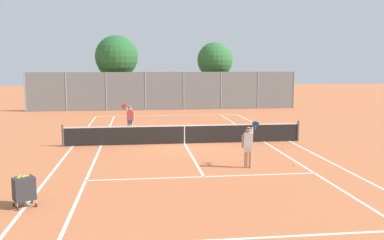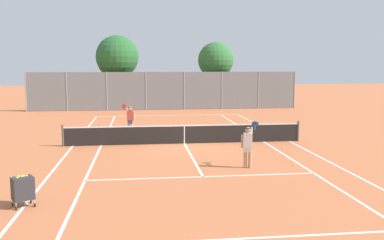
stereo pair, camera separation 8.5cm
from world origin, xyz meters
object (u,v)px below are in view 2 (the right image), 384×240
(ball_cart, at_px, (23,188))
(tree_behind_right, at_px, (216,61))
(tennis_net, at_px, (184,134))
(player_far_left, at_px, (130,118))
(loose_tennis_ball_1, at_px, (227,128))
(tree_behind_left, at_px, (116,58))
(loose_tennis_ball_2, at_px, (294,165))
(loose_tennis_ball_0, at_px, (283,148))
(player_near_side, at_px, (248,144))

(ball_cart, distance_m, tree_behind_right, 29.48)
(tennis_net, relative_size, player_far_left, 6.76)
(loose_tennis_ball_1, bearing_deg, tree_behind_left, 119.21)
(tennis_net, height_order, ball_cart, tennis_net)
(tennis_net, bearing_deg, loose_tennis_ball_1, 56.22)
(player_far_left, relative_size, loose_tennis_ball_1, 26.88)
(tree_behind_left, bearing_deg, loose_tennis_ball_2, -70.93)
(tree_behind_right, bearing_deg, loose_tennis_ball_2, -92.71)
(loose_tennis_ball_0, bearing_deg, player_far_left, 145.68)
(player_near_side, distance_m, loose_tennis_ball_1, 10.21)
(tree_behind_left, bearing_deg, tree_behind_right, 1.30)
(ball_cart, relative_size, loose_tennis_ball_0, 14.58)
(ball_cart, xyz_separation_m, player_far_left, (2.75, 12.13, 0.39))
(tennis_net, height_order, tree_behind_right, tree_behind_right)
(player_near_side, xyz_separation_m, loose_tennis_ball_0, (2.63, 3.50, -0.89))
(player_far_left, height_order, tree_behind_right, tree_behind_right)
(player_near_side, bearing_deg, player_far_left, 118.86)
(loose_tennis_ball_1, bearing_deg, tree_behind_right, 82.80)
(ball_cart, relative_size, player_far_left, 0.54)
(player_far_left, bearing_deg, player_near_side, -61.14)
(ball_cart, height_order, player_far_left, player_far_left)
(loose_tennis_ball_0, relative_size, tree_behind_right, 0.01)
(ball_cart, xyz_separation_m, loose_tennis_ball_0, (10.05, 7.15, -0.50))
(loose_tennis_ball_0, xyz_separation_m, tree_behind_right, (0.39, 20.17, 4.22))
(loose_tennis_ball_0, bearing_deg, loose_tennis_ball_1, 101.41)
(tree_behind_left, distance_m, tree_behind_right, 9.20)
(tennis_net, bearing_deg, loose_tennis_ball_2, -53.79)
(loose_tennis_ball_2, relative_size, tree_behind_right, 0.01)
(loose_tennis_ball_2, bearing_deg, loose_tennis_ball_1, 93.44)
(tennis_net, xyz_separation_m, tree_behind_left, (-4.27, 18.17, 3.98))
(player_far_left, bearing_deg, tree_behind_right, 63.15)
(tennis_net, relative_size, loose_tennis_ball_0, 181.82)
(player_near_side, distance_m, tree_behind_left, 24.52)
(player_far_left, height_order, tree_behind_left, tree_behind_left)
(player_near_side, bearing_deg, ball_cart, -153.82)
(loose_tennis_ball_1, distance_m, loose_tennis_ball_2, 10.01)
(loose_tennis_ball_0, bearing_deg, loose_tennis_ball_2, -102.08)
(player_near_side, height_order, tree_behind_right, tree_behind_right)
(ball_cart, bearing_deg, player_far_left, 77.24)
(tennis_net, xyz_separation_m, loose_tennis_ball_2, (3.81, -5.20, -0.48))
(tennis_net, distance_m, loose_tennis_ball_1, 5.79)
(ball_cart, bearing_deg, tree_behind_right, 69.10)
(tennis_net, relative_size, loose_tennis_ball_1, 181.82)
(loose_tennis_ball_2, height_order, tree_behind_left, tree_behind_left)
(ball_cart, xyz_separation_m, tree_behind_left, (1.24, 27.11, 3.96))
(player_far_left, distance_m, loose_tennis_ball_2, 10.69)
(tree_behind_left, bearing_deg, player_near_side, -75.24)
(tennis_net, xyz_separation_m, loose_tennis_ball_0, (4.54, -1.79, -0.48))
(tennis_net, bearing_deg, ball_cart, -121.65)
(tennis_net, bearing_deg, loose_tennis_ball_0, -21.57)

